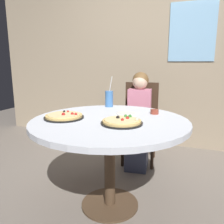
{
  "coord_description": "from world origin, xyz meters",
  "views": [
    {
      "loc": [
        0.65,
        -1.63,
        1.19
      ],
      "look_at": [
        0.0,
        0.05,
        0.8
      ],
      "focal_mm": 37.02,
      "sensor_mm": 36.0,
      "label": 1
    }
  ],
  "objects_px": {
    "pizza_veggie": "(122,122)",
    "soda_cup": "(109,99)",
    "chair_wooden": "(140,118)",
    "diner_child": "(138,125)",
    "dining_table": "(110,131)",
    "sauce_bowl": "(154,112)",
    "pizza_cheese": "(64,116)",
    "plate_small": "(127,113)"
  },
  "relations": [
    {
      "from": "soda_cup",
      "to": "sauce_bowl",
      "type": "xyz_separation_m",
      "value": [
        0.49,
        -0.17,
        -0.06
      ]
    },
    {
      "from": "diner_child",
      "to": "soda_cup",
      "type": "xyz_separation_m",
      "value": [
        -0.21,
        -0.36,
        0.35
      ]
    },
    {
      "from": "pizza_veggie",
      "to": "sauce_bowl",
      "type": "height_order",
      "value": "pizza_veggie"
    },
    {
      "from": "chair_wooden",
      "to": "plate_small",
      "type": "relative_size",
      "value": 5.28
    },
    {
      "from": "chair_wooden",
      "to": "pizza_cheese",
      "type": "height_order",
      "value": "chair_wooden"
    },
    {
      "from": "diner_child",
      "to": "sauce_bowl",
      "type": "height_order",
      "value": "diner_child"
    },
    {
      "from": "dining_table",
      "to": "pizza_veggie",
      "type": "distance_m",
      "value": 0.19
    },
    {
      "from": "dining_table",
      "to": "chair_wooden",
      "type": "height_order",
      "value": "chair_wooden"
    },
    {
      "from": "diner_child",
      "to": "plate_small",
      "type": "xyz_separation_m",
      "value": [
        0.05,
        -0.62,
        0.27
      ]
    },
    {
      "from": "dining_table",
      "to": "diner_child",
      "type": "xyz_separation_m",
      "value": [
        0.01,
        0.85,
        -0.17
      ]
    },
    {
      "from": "chair_wooden",
      "to": "pizza_veggie",
      "type": "xyz_separation_m",
      "value": [
        0.14,
        -1.12,
        0.24
      ]
    },
    {
      "from": "chair_wooden",
      "to": "diner_child",
      "type": "relative_size",
      "value": 0.88
    },
    {
      "from": "pizza_veggie",
      "to": "dining_table",
      "type": "bearing_deg",
      "value": 146.01
    },
    {
      "from": "sauce_bowl",
      "to": "chair_wooden",
      "type": "bearing_deg",
      "value": 112.93
    },
    {
      "from": "pizza_veggie",
      "to": "plate_small",
      "type": "bearing_deg",
      "value": 101.77
    },
    {
      "from": "diner_child",
      "to": "sauce_bowl",
      "type": "relative_size",
      "value": 15.46
    },
    {
      "from": "pizza_veggie",
      "to": "soda_cup",
      "type": "xyz_separation_m",
      "value": [
        -0.34,
        0.58,
        0.06
      ]
    },
    {
      "from": "soda_cup",
      "to": "plate_small",
      "type": "xyz_separation_m",
      "value": [
        0.27,
        -0.26,
        -0.08
      ]
    },
    {
      "from": "pizza_veggie",
      "to": "soda_cup",
      "type": "height_order",
      "value": "soda_cup"
    },
    {
      "from": "dining_table",
      "to": "plate_small",
      "type": "height_order",
      "value": "plate_small"
    },
    {
      "from": "pizza_veggie",
      "to": "pizza_cheese",
      "type": "xyz_separation_m",
      "value": [
        -0.49,
        -0.01,
        -0.0
      ]
    },
    {
      "from": "dining_table",
      "to": "chair_wooden",
      "type": "relative_size",
      "value": 1.3
    },
    {
      "from": "plate_small",
      "to": "pizza_cheese",
      "type": "bearing_deg",
      "value": -141.79
    },
    {
      "from": "chair_wooden",
      "to": "sauce_bowl",
      "type": "relative_size",
      "value": 13.57
    },
    {
      "from": "chair_wooden",
      "to": "diner_child",
      "type": "height_order",
      "value": "diner_child"
    },
    {
      "from": "chair_wooden",
      "to": "pizza_veggie",
      "type": "height_order",
      "value": "chair_wooden"
    },
    {
      "from": "pizza_veggie",
      "to": "pizza_cheese",
      "type": "distance_m",
      "value": 0.49
    },
    {
      "from": "diner_child",
      "to": "pizza_cheese",
      "type": "relative_size",
      "value": 3.41
    },
    {
      "from": "dining_table",
      "to": "pizza_veggie",
      "type": "xyz_separation_m",
      "value": [
        0.13,
        -0.09,
        0.11
      ]
    },
    {
      "from": "soda_cup",
      "to": "sauce_bowl",
      "type": "height_order",
      "value": "soda_cup"
    },
    {
      "from": "soda_cup",
      "to": "sauce_bowl",
      "type": "distance_m",
      "value": 0.52
    },
    {
      "from": "pizza_veggie",
      "to": "plate_small",
      "type": "relative_size",
      "value": 1.71
    },
    {
      "from": "diner_child",
      "to": "dining_table",
      "type": "bearing_deg",
      "value": -90.68
    },
    {
      "from": "chair_wooden",
      "to": "diner_child",
      "type": "distance_m",
      "value": 0.19
    },
    {
      "from": "chair_wooden",
      "to": "dining_table",
      "type": "bearing_deg",
      "value": -89.32
    },
    {
      "from": "chair_wooden",
      "to": "sauce_bowl",
      "type": "height_order",
      "value": "chair_wooden"
    },
    {
      "from": "chair_wooden",
      "to": "diner_child",
      "type": "xyz_separation_m",
      "value": [
        0.02,
        -0.18,
        -0.05
      ]
    },
    {
      "from": "dining_table",
      "to": "pizza_cheese",
      "type": "bearing_deg",
      "value": -165.25
    },
    {
      "from": "dining_table",
      "to": "soda_cup",
      "type": "xyz_separation_m",
      "value": [
        -0.2,
        0.49,
        0.18
      ]
    },
    {
      "from": "dining_table",
      "to": "pizza_cheese",
      "type": "xyz_separation_m",
      "value": [
        -0.36,
        -0.09,
        0.11
      ]
    },
    {
      "from": "soda_cup",
      "to": "plate_small",
      "type": "bearing_deg",
      "value": -43.95
    },
    {
      "from": "dining_table",
      "to": "plate_small",
      "type": "distance_m",
      "value": 0.26
    }
  ]
}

